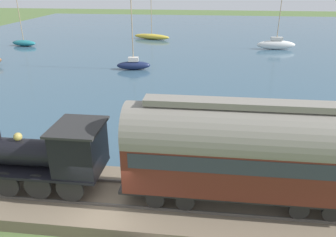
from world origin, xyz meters
name	(u,v)px	position (x,y,z in m)	size (l,w,h in m)	color
ground_plane	(104,222)	(0.00, 0.00, 0.00)	(200.00, 200.00, 0.00)	#516B38
harbor_water	(184,40)	(43.73, 0.00, 0.00)	(80.00, 80.00, 0.01)	#38566B
rail_embankment	(111,199)	(1.21, 0.00, 0.29)	(4.43, 56.00, 0.69)	#756651
steam_locomotive	(54,153)	(1.21, 2.35, 2.45)	(2.33, 5.69, 3.28)	black
passenger_coach	(244,150)	(1.21, -5.50, 3.11)	(2.37, 9.72, 4.44)	black
sailboat_yellow	(152,36)	(43.94, 5.29, 0.50)	(2.89, 6.37, 9.35)	gold
sailboat_navy	(134,64)	(24.34, 4.05, 0.61)	(1.65, 3.79, 9.02)	#192347
sailboat_teal	(24,42)	(36.02, 23.27, 0.51)	(1.92, 3.98, 9.30)	#1E707A
sailboat_white	(276,44)	(37.72, -13.54, 0.72)	(1.37, 5.39, 6.91)	white
rowboat_mid_harbor	(208,126)	(9.81, -4.22, 0.16)	(2.55, 2.20, 0.31)	silver
rowboat_off_pier	(150,105)	(12.89, 0.24, 0.27)	(2.17, 2.08, 0.52)	beige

